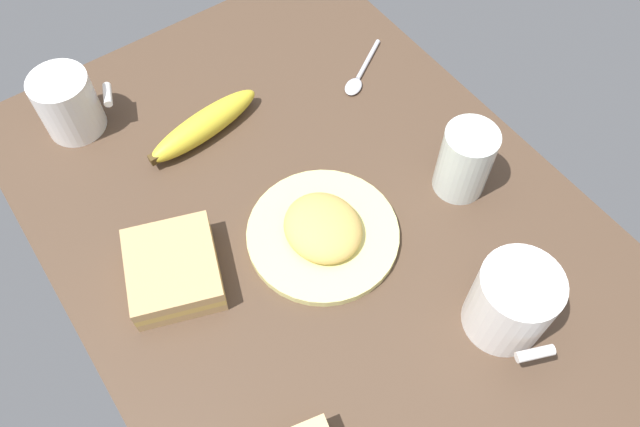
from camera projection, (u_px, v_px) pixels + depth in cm
name	position (u px, v px, depth cm)	size (l,w,h in cm)	color
tabletop	(320.00, 229.00, 82.57)	(90.00, 64.00, 2.00)	#4C3828
plate_of_food	(323.00, 231.00, 79.62)	(19.60, 19.60, 4.49)	#EAE58C
coffee_mug_black	(68.00, 103.00, 86.61)	(8.22, 10.54, 9.20)	white
coffee_mug_milky	(512.00, 302.00, 70.22)	(11.85, 9.31, 10.48)	white
sandwich_side	(174.00, 270.00, 75.88)	(14.86, 14.14, 4.40)	tan
glass_of_milk	(464.00, 163.00, 81.13)	(6.96, 6.96, 10.45)	silver
banana	(204.00, 125.00, 88.08)	(6.48, 18.62, 3.99)	yellow
spoon	(359.00, 76.00, 95.25)	(7.80, 11.44, 0.80)	silver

